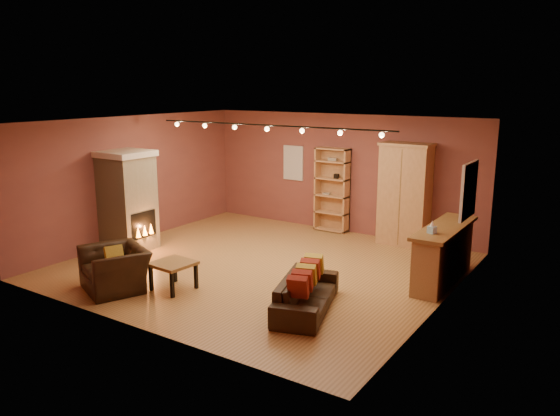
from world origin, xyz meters
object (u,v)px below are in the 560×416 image
Objects in this scene: fireplace at (128,201)px; bar_counter at (443,254)px; armoire at (405,194)px; coffee_table at (173,266)px; loveseat at (306,287)px; armchair at (115,262)px; bookcase at (333,189)px.

bar_counter is (6.24, 1.66, -0.53)m from fireplace.
armoire is 5.37m from coffee_table.
armchair is at bearing 90.52° from loveseat.
fireplace is 2.48m from armchair.
loveseat is 2.73× the size of coffee_table.
bar_counter is (3.32, -2.08, -0.50)m from bookcase.
bookcase is at bearing 52.06° from fireplace.
armchair is (-1.28, -5.52, -0.53)m from bookcase.
armoire reaches higher than fireplace.
armchair is at bearing -120.43° from armoire.
fireplace is 2.84m from coffee_table.
armoire is (4.77, 3.56, 0.07)m from fireplace.
bookcase is at bearing 147.98° from bar_counter.
coffee_table is (-2.36, -0.50, 0.04)m from loveseat.
armoire is 1.70× the size of armchair.
loveseat is at bearing -8.64° from fireplace.
bookcase reaches higher than coffee_table.
bookcase is at bearing 100.43° from armchair.
bookcase reaches higher than loveseat.
fireplace is at bearing 153.45° from coffee_table.
fireplace reaches higher than bookcase.
bar_counter is at bearing -52.30° from armoire.
loveseat is 2.41m from coffee_table.
bookcase is 2.89× the size of coffee_table.
fireplace is 5.96m from armoire.
armchair is at bearing -147.23° from coffee_table.
bookcase is 1.06× the size of loveseat.
loveseat is at bearing -120.36° from bar_counter.
coffee_table is at bearing -26.55° from fireplace.
loveseat is at bearing 12.02° from coffee_table.
armchair is (-4.61, -3.44, -0.04)m from bar_counter.
armchair reaches higher than loveseat.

